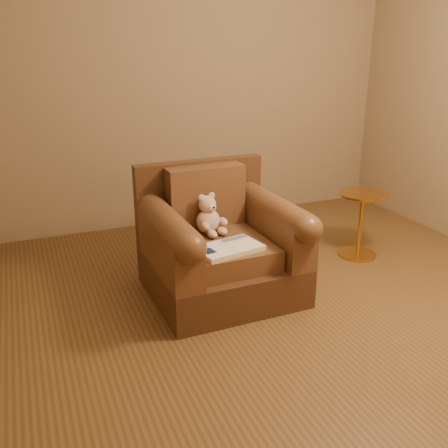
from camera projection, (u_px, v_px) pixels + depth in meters
name	position (u px, v px, depth m)	size (l,w,h in m)	color
floor	(290.00, 314.00, 3.21)	(4.00, 4.00, 0.00)	brown
room	(305.00, 27.00, 2.62)	(4.02, 4.02, 2.71)	#8B7355
armchair	(219.00, 246.00, 3.41)	(0.97, 0.92, 0.85)	#452917
teddy_bear	(209.00, 218.00, 3.40)	(0.20, 0.24, 0.28)	#D0A692
guidebook	(229.00, 248.00, 3.13)	(0.45, 0.32, 0.03)	beige
side_table	(360.00, 222.00, 3.98)	(0.38, 0.38, 0.53)	gold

